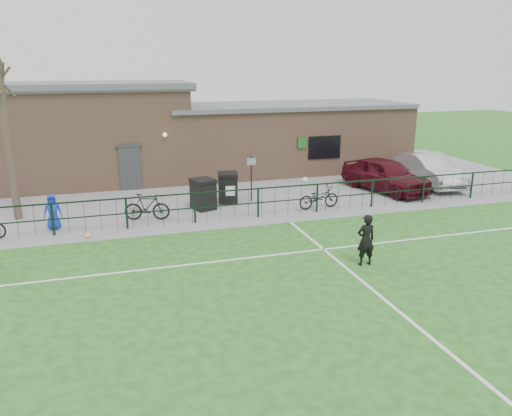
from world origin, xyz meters
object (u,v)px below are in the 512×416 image
object	(u,v)px
car_silver	(429,170)
bicycle_e	(319,197)
wheelie_bin_right	(228,188)
spectator_child	(53,212)
sign_post	(251,179)
bare_tree	(8,142)
wheelie_bin_left	(203,195)
ball_ground	(88,236)
car_maroon	(385,175)
bicycle_d	(147,207)

from	to	relation	value
car_silver	bicycle_e	bearing A→B (deg)	-157.15
wheelie_bin_right	spectator_child	xyz separation A→B (m)	(-6.95, -1.81, 0.05)
sign_post	bicycle_e	xyz separation A→B (m)	(2.35, -1.93, -0.53)
bare_tree	wheelie_bin_right	world-z (taller)	bare_tree
wheelie_bin_left	bicycle_e	size ratio (longest dim) A/B	0.67
bicycle_e	ball_ground	size ratio (longest dim) A/B	8.37
sign_post	car_silver	distance (m)	9.29
wheelie_bin_right	car_maroon	xyz separation A→B (m)	(7.59, -0.25, 0.18)
wheelie_bin_right	bicycle_e	distance (m)	3.97
car_silver	bicycle_e	world-z (taller)	car_silver
wheelie_bin_left	bare_tree	bearing A→B (deg)	154.98
wheelie_bin_right	spectator_child	world-z (taller)	spectator_child
car_maroon	car_silver	xyz separation A→B (m)	(2.72, 0.44, -0.02)
bicycle_e	spectator_child	world-z (taller)	spectator_child
wheelie_bin_left	car_maroon	bearing A→B (deg)	-15.28
car_silver	bicycle_e	xyz separation A→B (m)	(-6.93, -2.27, -0.29)
ball_ground	car_silver	bearing A→B (deg)	11.87
bare_tree	spectator_child	xyz separation A→B (m)	(1.44, -1.79, -2.32)
wheelie_bin_right	spectator_child	size ratio (longest dim) A/B	0.92
wheelie_bin_left	wheelie_bin_right	xyz separation A→B (m)	(1.24, 0.79, 0.01)
bare_tree	bicycle_e	distance (m)	12.21
bare_tree	sign_post	world-z (taller)	bare_tree
wheelie_bin_left	bicycle_d	world-z (taller)	wheelie_bin_left
car_maroon	bare_tree	bearing A→B (deg)	164.07
sign_post	bare_tree	bearing A→B (deg)	179.26
ball_ground	bicycle_d	bearing A→B (deg)	35.35
bare_tree	wheelie_bin_right	xyz separation A→B (m)	(8.40, 0.02, -2.37)
bicycle_d	bicycle_e	distance (m)	6.99
wheelie_bin_left	bicycle_e	bearing A→B (deg)	-34.34
bare_tree	wheelie_bin_left	xyz separation A→B (m)	(7.16, -0.78, -2.38)
wheelie_bin_left	spectator_child	bearing A→B (deg)	171.19
bare_tree	bicycle_e	size ratio (longest dim) A/B	3.35
car_silver	sign_post	bearing A→B (deg)	-173.21
car_silver	spectator_child	world-z (taller)	car_silver
bare_tree	wheelie_bin_right	distance (m)	8.73
sign_post	bicycle_d	bearing A→B (deg)	-162.02
bicycle_d	spectator_child	world-z (taller)	spectator_child
bicycle_e	wheelie_bin_left	bearing A→B (deg)	70.01
sign_post	car_silver	bearing A→B (deg)	2.08
car_maroon	bicycle_e	xyz separation A→B (m)	(-4.21, -1.83, -0.32)
car_maroon	bicycle_d	bearing A→B (deg)	171.99
bare_tree	bicycle_d	bearing A→B (deg)	-18.66
bicycle_e	spectator_child	size ratio (longest dim) A/B	1.36
bare_tree	ball_ground	xyz separation A→B (m)	(2.62, -3.17, -2.89)
ball_ground	car_maroon	bearing A→B (deg)	12.40
sign_post	bicycle_e	bearing A→B (deg)	-39.42
spectator_child	car_silver	bearing A→B (deg)	5.39
bicycle_e	spectator_child	bearing A→B (deg)	84.02
wheelie_bin_right	bicycle_e	bearing A→B (deg)	-20.74
bicycle_e	ball_ground	xyz separation A→B (m)	(-9.15, -1.11, -0.38)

